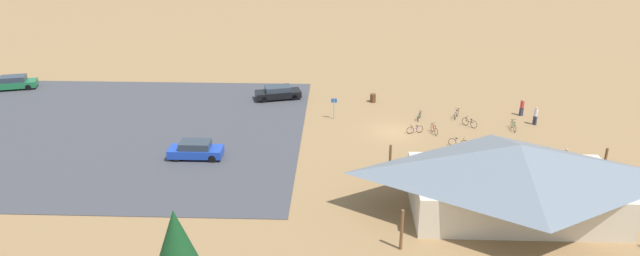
{
  "coord_description": "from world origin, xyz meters",
  "views": [
    {
      "loc": [
        4.98,
        49.96,
        20.91
      ],
      "look_at": [
        6.74,
        2.18,
        1.2
      ],
      "focal_mm": 32.83,
      "sensor_mm": 36.0,
      "label": 1
    }
  ],
  "objects_px": {
    "bicycle_silver_yard_center": "(458,143)",
    "car_black_front_row": "(278,93)",
    "bike_pavilion": "(516,175)",
    "visitor_by_pavilion": "(522,107)",
    "car_blue_aisle_side": "(196,150)",
    "lot_sign": "(334,105)",
    "bicycle_black_edge_south": "(469,123)",
    "visitor_near_lot": "(565,159)",
    "bicycle_white_mid_cluster": "(456,114)",
    "bicycle_teal_trailside": "(419,116)",
    "bicycle_red_yard_left": "(434,130)",
    "bicycle_green_by_bin": "(513,126)",
    "visitor_at_bikes": "(536,116)",
    "car_green_end_stall": "(14,83)",
    "bicycle_purple_front_row": "(415,129)",
    "trash_bin": "(373,98)"
  },
  "relations": [
    {
      "from": "lot_sign",
      "to": "bike_pavilion",
      "type": "bearing_deg",
      "value": 126.3
    },
    {
      "from": "bicycle_white_mid_cluster",
      "to": "car_blue_aisle_side",
      "type": "xyz_separation_m",
      "value": [
        23.32,
        10.15,
        0.38
      ]
    },
    {
      "from": "bicycle_purple_front_row",
      "to": "bicycle_teal_trailside",
      "type": "bearing_deg",
      "value": -103.31
    },
    {
      "from": "bicycle_teal_trailside",
      "to": "bicycle_green_by_bin",
      "type": "xyz_separation_m",
      "value": [
        -8.45,
        2.28,
        0.04
      ]
    },
    {
      "from": "car_blue_aisle_side",
      "to": "lot_sign",
      "type": "bearing_deg",
      "value": -140.31
    },
    {
      "from": "bicycle_green_by_bin",
      "to": "car_green_end_stall",
      "type": "bearing_deg",
      "value": -10.66
    },
    {
      "from": "car_green_end_stall",
      "to": "visitor_by_pavilion",
      "type": "relative_size",
      "value": 2.92
    },
    {
      "from": "lot_sign",
      "to": "car_black_front_row",
      "type": "bearing_deg",
      "value": -42.45
    },
    {
      "from": "bicycle_red_yard_left",
      "to": "bicycle_black_edge_south",
      "type": "bearing_deg",
      "value": -152.92
    },
    {
      "from": "bicycle_green_by_bin",
      "to": "trash_bin",
      "type": "bearing_deg",
      "value": -29.37
    },
    {
      "from": "bike_pavilion",
      "to": "bicycle_black_edge_south",
      "type": "relative_size",
      "value": 13.36
    },
    {
      "from": "car_black_front_row",
      "to": "car_blue_aisle_side",
      "type": "distance_m",
      "value": 15.82
    },
    {
      "from": "lot_sign",
      "to": "bicycle_black_edge_south",
      "type": "bearing_deg",
      "value": 173.43
    },
    {
      "from": "bicycle_teal_trailside",
      "to": "bicycle_silver_yard_center",
      "type": "distance_m",
      "value": 6.81
    },
    {
      "from": "visitor_near_lot",
      "to": "bicycle_red_yard_left",
      "type": "bearing_deg",
      "value": -37.05
    },
    {
      "from": "bicycle_red_yard_left",
      "to": "visitor_near_lot",
      "type": "bearing_deg",
      "value": 142.95
    },
    {
      "from": "bicycle_red_yard_left",
      "to": "visitor_at_bikes",
      "type": "relative_size",
      "value": 0.94
    },
    {
      "from": "visitor_by_pavilion",
      "to": "bicycle_green_by_bin",
      "type": "bearing_deg",
      "value": 64.92
    },
    {
      "from": "bicycle_teal_trailside",
      "to": "bicycle_silver_yard_center",
      "type": "height_order",
      "value": "bicycle_silver_yard_center"
    },
    {
      "from": "bicycle_purple_front_row",
      "to": "car_green_end_stall",
      "type": "bearing_deg",
      "value": -14.3
    },
    {
      "from": "bike_pavilion",
      "to": "bicycle_purple_front_row",
      "type": "distance_m",
      "value": 15.01
    },
    {
      "from": "car_black_front_row",
      "to": "bicycle_black_edge_south",
      "type": "bearing_deg",
      "value": 159.66
    },
    {
      "from": "car_green_end_stall",
      "to": "bicycle_black_edge_south",
      "type": "bearing_deg",
      "value": 169.28
    },
    {
      "from": "bicycle_green_by_bin",
      "to": "visitor_by_pavilion",
      "type": "xyz_separation_m",
      "value": [
        -1.77,
        -3.78,
        0.52
      ]
    },
    {
      "from": "car_blue_aisle_side",
      "to": "visitor_at_bikes",
      "type": "height_order",
      "value": "visitor_at_bikes"
    },
    {
      "from": "trash_bin",
      "to": "car_green_end_stall",
      "type": "relative_size",
      "value": 0.18
    },
    {
      "from": "bicycle_purple_front_row",
      "to": "car_black_front_row",
      "type": "relative_size",
      "value": 0.31
    },
    {
      "from": "bicycle_black_edge_south",
      "to": "bicycle_red_yard_left",
      "type": "relative_size",
      "value": 0.75
    },
    {
      "from": "bicycle_silver_yard_center",
      "to": "visitor_near_lot",
      "type": "distance_m",
      "value": 8.74
    },
    {
      "from": "bike_pavilion",
      "to": "visitor_by_pavilion",
      "type": "height_order",
      "value": "bike_pavilion"
    },
    {
      "from": "visitor_near_lot",
      "to": "car_black_front_row",
      "type": "bearing_deg",
      "value": -32.8
    },
    {
      "from": "bicycle_black_edge_south",
      "to": "car_blue_aisle_side",
      "type": "distance_m",
      "value": 25.41
    },
    {
      "from": "bicycle_silver_yard_center",
      "to": "car_black_front_row",
      "type": "relative_size",
      "value": 0.33
    },
    {
      "from": "bike_pavilion",
      "to": "visitor_at_bikes",
      "type": "distance_m",
      "value": 17.76
    },
    {
      "from": "car_blue_aisle_side",
      "to": "visitor_by_pavilion",
      "type": "xyz_separation_m",
      "value": [
        -29.84,
        -11.02,
        0.13
      ]
    },
    {
      "from": "lot_sign",
      "to": "bicycle_teal_trailside",
      "type": "bearing_deg",
      "value": -179.2
    },
    {
      "from": "bicycle_white_mid_cluster",
      "to": "visitor_at_bikes",
      "type": "xyz_separation_m",
      "value": [
        -7.12,
        1.52,
        0.52
      ]
    },
    {
      "from": "trash_bin",
      "to": "car_green_end_stall",
      "type": "xyz_separation_m",
      "value": [
        39.87,
        -2.75,
        0.33
      ]
    },
    {
      "from": "bicycle_white_mid_cluster",
      "to": "visitor_at_bikes",
      "type": "distance_m",
      "value": 7.3
    },
    {
      "from": "bicycle_teal_trailside",
      "to": "bicycle_red_yard_left",
      "type": "xyz_separation_m",
      "value": [
        -0.95,
        3.41,
        0.04
      ]
    },
    {
      "from": "bike_pavilion",
      "to": "bicycle_white_mid_cluster",
      "type": "xyz_separation_m",
      "value": [
        0.63,
        -17.92,
        -2.48
      ]
    },
    {
      "from": "bicycle_silver_yard_center",
      "to": "bicycle_purple_front_row",
      "type": "bearing_deg",
      "value": -39.54
    },
    {
      "from": "car_green_end_stall",
      "to": "visitor_by_pavilion",
      "type": "distance_m",
      "value": 54.69
    },
    {
      "from": "bicycle_silver_yard_center",
      "to": "car_black_front_row",
      "type": "bearing_deg",
      "value": -34.52
    },
    {
      "from": "bicycle_black_edge_south",
      "to": "bicycle_purple_front_row",
      "type": "distance_m",
      "value": 5.63
    },
    {
      "from": "lot_sign",
      "to": "visitor_near_lot",
      "type": "xyz_separation_m",
      "value": [
        -18.58,
        10.35,
        -0.45
      ]
    },
    {
      "from": "car_black_front_row",
      "to": "car_blue_aisle_side",
      "type": "bearing_deg",
      "value": 70.38
    },
    {
      "from": "bicycle_red_yard_left",
      "to": "visitor_by_pavilion",
      "type": "xyz_separation_m",
      "value": [
        -9.27,
        -4.91,
        0.52
      ]
    },
    {
      "from": "lot_sign",
      "to": "bicycle_silver_yard_center",
      "type": "height_order",
      "value": "lot_sign"
    },
    {
      "from": "bicycle_red_yard_left",
      "to": "lot_sign",
      "type": "bearing_deg",
      "value": -19.64
    }
  ]
}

